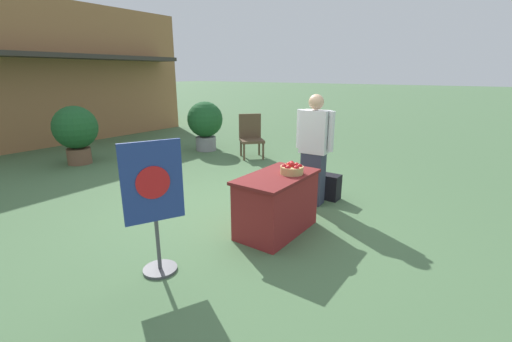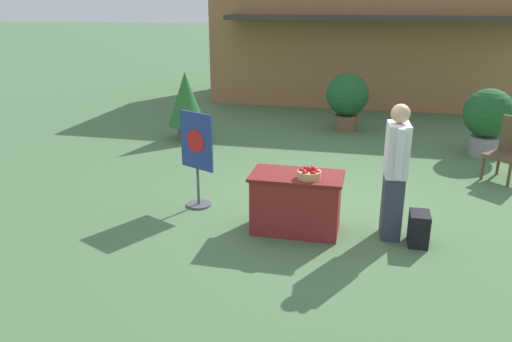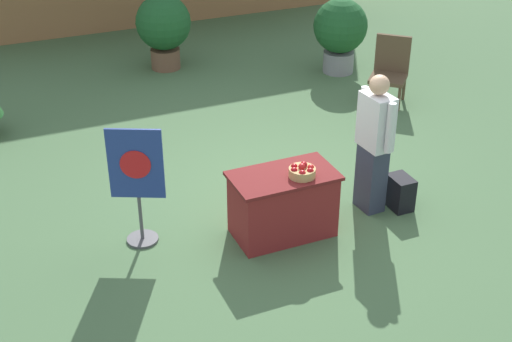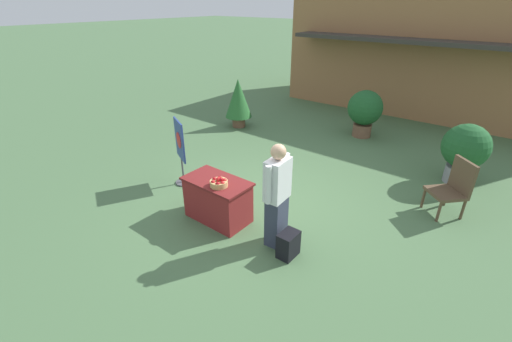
% 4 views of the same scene
% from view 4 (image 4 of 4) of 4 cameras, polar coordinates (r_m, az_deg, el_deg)
% --- Properties ---
extents(ground_plane, '(120.00, 120.00, 0.00)m').
position_cam_4_polar(ground_plane, '(6.74, 0.08, -5.26)').
color(ground_plane, '#4C7047').
extents(storefront_building, '(9.32, 4.72, 3.98)m').
position_cam_4_polar(storefront_building, '(13.96, 27.72, 17.40)').
color(storefront_building, '#9E6B42').
rests_on(storefront_building, ground_plane).
extents(display_table, '(1.19, 0.67, 0.78)m').
position_cam_4_polar(display_table, '(6.11, -6.38, -4.77)').
color(display_table, maroon).
rests_on(display_table, ground_plane).
extents(apple_basket, '(0.30, 0.30, 0.16)m').
position_cam_4_polar(apple_basket, '(5.71, -6.21, -1.94)').
color(apple_basket, tan).
rests_on(apple_basket, display_table).
extents(person_visitor, '(0.29, 0.61, 1.73)m').
position_cam_4_polar(person_visitor, '(5.24, 3.53, -4.11)').
color(person_visitor, '#33384C').
rests_on(person_visitor, ground_plane).
extents(backpack, '(0.24, 0.34, 0.42)m').
position_cam_4_polar(backpack, '(5.37, 5.40, -12.09)').
color(backpack, black).
rests_on(backpack, ground_plane).
extents(poster_board, '(0.56, 0.36, 1.41)m').
position_cam_4_polar(poster_board, '(7.26, -12.46, 3.47)').
color(poster_board, '#4C4C51').
rests_on(poster_board, ground_plane).
extents(patio_chair, '(0.78, 0.78, 1.06)m').
position_cam_4_polar(patio_chair, '(7.10, 30.03, -2.19)').
color(patio_chair, brown).
rests_on(patio_chair, ground_plane).
extents(potted_plant_far_left, '(0.97, 0.97, 1.33)m').
position_cam_4_polar(potted_plant_far_left, '(10.24, 17.68, 9.68)').
color(potted_plant_far_left, brown).
rests_on(potted_plant_far_left, ground_plane).
extents(potted_plant_near_right, '(0.81, 0.81, 1.46)m').
position_cam_4_polar(potted_plant_near_right, '(10.58, -2.97, 11.78)').
color(potted_plant_near_right, brown).
rests_on(potted_plant_near_right, ground_plane).
extents(potted_plant_far_right, '(0.94, 0.94, 1.31)m').
position_cam_4_polar(potted_plant_far_right, '(8.36, 31.47, 3.06)').
color(potted_plant_far_right, gray).
rests_on(potted_plant_far_right, ground_plane).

